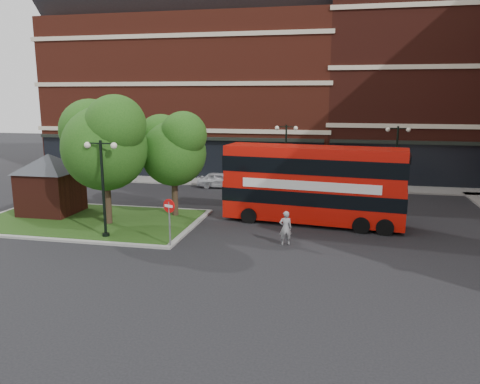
% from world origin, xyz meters
% --- Properties ---
extents(ground, '(120.00, 120.00, 0.00)m').
position_xyz_m(ground, '(0.00, 0.00, 0.00)').
color(ground, black).
rests_on(ground, ground).
extents(pavement_far, '(44.00, 3.00, 0.12)m').
position_xyz_m(pavement_far, '(0.00, 16.50, 0.06)').
color(pavement_far, slate).
rests_on(pavement_far, ground).
extents(terrace_far_left, '(26.00, 12.00, 14.00)m').
position_xyz_m(terrace_far_left, '(-8.00, 24.00, 7.00)').
color(terrace_far_left, maroon).
rests_on(terrace_far_left, ground).
extents(terrace_far_right, '(18.00, 12.00, 16.00)m').
position_xyz_m(terrace_far_right, '(14.00, 24.00, 8.00)').
color(terrace_far_right, '#471911').
rests_on(terrace_far_right, ground).
extents(traffic_island, '(12.60, 7.60, 0.15)m').
position_xyz_m(traffic_island, '(-8.00, 3.00, 0.07)').
color(traffic_island, gray).
rests_on(traffic_island, ground).
extents(kiosk, '(6.51, 6.51, 3.60)m').
position_xyz_m(kiosk, '(-11.00, 4.00, 2.32)').
color(kiosk, '#471911').
rests_on(kiosk, traffic_island).
extents(tree_island_west, '(5.40, 4.71, 7.21)m').
position_xyz_m(tree_island_west, '(-6.60, 2.58, 4.79)').
color(tree_island_west, '#2D2116').
rests_on(tree_island_west, ground).
extents(tree_island_east, '(4.46, 3.90, 6.29)m').
position_xyz_m(tree_island_east, '(-3.58, 5.06, 4.24)').
color(tree_island_east, '#2D2116').
rests_on(tree_island_east, ground).
extents(lamp_island, '(1.72, 0.36, 5.00)m').
position_xyz_m(lamp_island, '(-5.50, 0.20, 2.83)').
color(lamp_island, black).
rests_on(lamp_island, ground).
extents(lamp_far_left, '(1.72, 0.36, 5.00)m').
position_xyz_m(lamp_far_left, '(2.00, 14.50, 2.83)').
color(lamp_far_left, black).
rests_on(lamp_far_left, ground).
extents(lamp_far_right, '(1.72, 0.36, 5.00)m').
position_xyz_m(lamp_far_right, '(10.00, 14.50, 2.83)').
color(lamp_far_right, black).
rests_on(lamp_far_right, ground).
extents(bus, '(10.24, 3.50, 3.83)m').
position_xyz_m(bus, '(4.57, 5.36, 2.51)').
color(bus, '#C01007').
rests_on(bus, ground).
extents(woman, '(0.70, 0.56, 1.68)m').
position_xyz_m(woman, '(3.52, 1.12, 0.84)').
color(woman, gray).
rests_on(woman, ground).
extents(car_silver, '(3.68, 1.67, 1.23)m').
position_xyz_m(car_silver, '(-3.14, 14.50, 0.61)').
color(car_silver, silver).
rests_on(car_silver, ground).
extents(car_white, '(3.83, 1.46, 1.25)m').
position_xyz_m(car_white, '(3.00, 14.50, 0.62)').
color(car_white, silver).
rests_on(car_white, ground).
extents(no_entry_sign, '(0.64, 0.28, 2.39)m').
position_xyz_m(no_entry_sign, '(-1.80, -0.50, 1.70)').
color(no_entry_sign, slate).
rests_on(no_entry_sign, ground).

